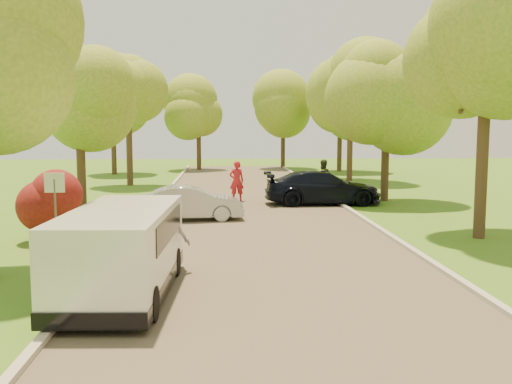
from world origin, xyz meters
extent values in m
plane|color=#46711B|center=(0.00, 0.00, 0.00)|extent=(100.00, 100.00, 0.00)
cube|color=#4C4438|center=(0.00, 8.00, 0.01)|extent=(8.00, 60.00, 0.01)
cube|color=#B2AD9E|center=(-4.05, 8.00, 0.06)|extent=(0.18, 60.00, 0.12)
cube|color=#B2AD9E|center=(4.05, 8.00, 0.06)|extent=(0.18, 60.00, 0.12)
cylinder|color=#59595E|center=(-5.80, 4.00, 1.00)|extent=(0.06, 0.06, 2.00)
cube|color=white|center=(-5.80, 4.00, 1.90)|extent=(0.55, 0.04, 0.55)
cylinder|color=#382619|center=(-6.30, 5.50, 0.35)|extent=(0.12, 0.12, 0.70)
sphere|color=#590F0F|center=(-6.30, 5.50, 1.10)|extent=(1.70, 1.70, 1.70)
sphere|color=#577D22|center=(-5.81, 1.00, 5.67)|extent=(3.45, 3.45, 3.45)
cylinder|color=#382619|center=(-7.00, 12.00, 1.57)|extent=(0.36, 0.36, 3.15)
sphere|color=#577D22|center=(-7.00, 12.00, 4.41)|extent=(4.20, 4.20, 4.20)
sphere|color=#577D22|center=(-6.37, 12.00, 5.04)|extent=(3.15, 3.15, 3.15)
cylinder|color=#382619|center=(-6.60, 22.00, 1.91)|extent=(0.36, 0.36, 3.83)
sphere|color=#577D22|center=(-6.60, 22.00, 5.27)|extent=(4.80, 4.80, 4.80)
sphere|color=#577D22|center=(-5.88, 22.00, 5.99)|extent=(3.60, 3.60, 3.60)
cylinder|color=#382619|center=(6.80, 5.00, 1.91)|extent=(0.36, 0.36, 3.83)
sphere|color=#577D22|center=(6.80, 5.00, 5.33)|extent=(5.00, 5.00, 5.00)
sphere|color=#577D22|center=(7.55, 5.00, 6.08)|extent=(3.75, 3.75, 3.75)
cylinder|color=#382619|center=(6.40, 14.00, 1.69)|extent=(0.36, 0.36, 3.38)
sphere|color=#577D22|center=(6.40, 14.00, 4.70)|extent=(4.40, 4.40, 4.40)
sphere|color=#577D22|center=(7.06, 14.00, 5.36)|extent=(3.30, 3.30, 3.30)
cylinder|color=#382619|center=(7.00, 24.00, 2.02)|extent=(0.36, 0.36, 4.05)
sphere|color=#577D22|center=(7.00, 24.00, 5.61)|extent=(5.20, 5.20, 5.20)
sphere|color=#577D22|center=(7.78, 24.00, 6.39)|extent=(3.90, 3.90, 3.90)
cylinder|color=#382619|center=(-9.00, 30.00, 1.80)|extent=(0.36, 0.36, 3.60)
sphere|color=#577D22|center=(-9.00, 30.00, 5.10)|extent=(5.00, 5.00, 5.00)
sphere|color=#577D22|center=(-8.25, 30.00, 5.85)|extent=(3.75, 3.75, 3.75)
cylinder|color=#382619|center=(8.00, 32.00, 1.91)|extent=(0.36, 0.36, 3.83)
sphere|color=#577D22|center=(8.00, 32.00, 5.33)|extent=(5.00, 5.00, 5.00)
sphere|color=#577D22|center=(8.75, 32.00, 6.08)|extent=(3.75, 3.75, 3.75)
cylinder|color=#382619|center=(-3.00, 34.00, 1.69)|extent=(0.36, 0.36, 3.38)
sphere|color=#577D22|center=(-3.00, 34.00, 4.81)|extent=(4.80, 4.80, 4.80)
sphere|color=#577D22|center=(-2.28, 34.00, 5.53)|extent=(3.60, 3.60, 3.60)
cylinder|color=#382619|center=(4.00, 36.00, 1.80)|extent=(0.36, 0.36, 3.60)
sphere|color=#577D22|center=(4.00, 36.00, 5.10)|extent=(5.00, 5.00, 5.00)
sphere|color=#577D22|center=(4.75, 36.00, 5.85)|extent=(3.75, 3.75, 3.75)
cube|color=white|center=(-3.20, -0.54, 0.98)|extent=(2.11, 4.81, 1.62)
cube|color=black|center=(-3.20, -0.54, 0.30)|extent=(2.13, 4.91, 0.30)
cube|color=black|center=(-3.19, -0.30, 1.38)|extent=(2.07, 3.44, 0.54)
cylinder|color=black|center=(-4.11, -2.07, 0.32)|extent=(0.27, 0.66, 0.65)
cylinder|color=black|center=(-2.45, -2.16, 0.32)|extent=(0.27, 0.66, 0.65)
cylinder|color=black|center=(-3.95, 1.07, 0.32)|extent=(0.27, 0.66, 0.65)
cylinder|color=black|center=(-2.29, 0.99, 0.32)|extent=(0.27, 0.66, 0.65)
imported|color=#A9A9AD|center=(-2.33, 8.96, 0.64)|extent=(3.96, 1.67, 1.27)
imported|color=black|center=(3.30, 12.98, 0.75)|extent=(5.16, 2.11, 1.49)
cube|color=black|center=(-2.47, 1.26, 0.10)|extent=(0.33, 0.88, 0.02)
cylinder|color=#BFCC4C|center=(-2.43, 1.57, 0.04)|extent=(0.04, 0.07, 0.07)
cylinder|color=#BFCC4C|center=(-2.58, 1.55, 0.04)|extent=(0.04, 0.07, 0.07)
cylinder|color=#BFCC4C|center=(-2.36, 0.96, 0.04)|extent=(0.04, 0.07, 0.07)
cylinder|color=#BFCC4C|center=(-2.51, 0.94, 0.04)|extent=(0.04, 0.07, 0.07)
imported|color=gray|center=(-2.47, 1.26, 0.95)|extent=(1.15, 0.74, 1.68)
imported|color=red|center=(-0.49, 14.32, 0.94)|extent=(0.73, 0.52, 1.87)
imported|color=#2D341F|center=(3.80, 15.77, 0.92)|extent=(1.09, 0.97, 1.84)
camera|label=1|loc=(-1.17, -11.99, 3.43)|focal=40.00mm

